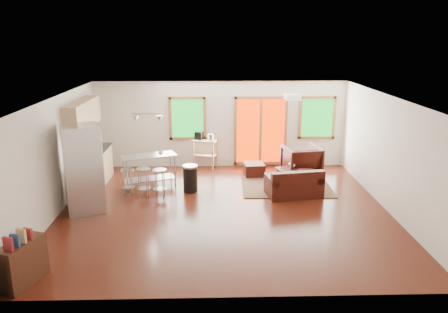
{
  "coord_description": "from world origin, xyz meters",
  "views": [
    {
      "loc": [
        -0.28,
        -9.41,
        3.93
      ],
      "look_at": [
        0.0,
        0.3,
        1.2
      ],
      "focal_mm": 35.0,
      "sensor_mm": 36.0,
      "label": 1
    }
  ],
  "objects_px": {
    "loveseat": "(294,185)",
    "rug": "(286,186)",
    "island": "(149,165)",
    "ottoman": "(254,170)",
    "refrigerator": "(84,169)",
    "kitchen_cart": "(204,144)",
    "coffee_table": "(294,170)",
    "armchair": "(301,160)"
  },
  "relations": [
    {
      "from": "rug",
      "to": "ottoman",
      "type": "xyz_separation_m",
      "value": [
        -0.77,
        0.95,
        0.17
      ]
    },
    {
      "from": "rug",
      "to": "ottoman",
      "type": "bearing_deg",
      "value": 129.03
    },
    {
      "from": "loveseat",
      "to": "refrigerator",
      "type": "distance_m",
      "value": 5.06
    },
    {
      "from": "rug",
      "to": "refrigerator",
      "type": "distance_m",
      "value": 5.18
    },
    {
      "from": "loveseat",
      "to": "refrigerator",
      "type": "xyz_separation_m",
      "value": [
        -4.94,
        -0.78,
        0.72
      ]
    },
    {
      "from": "island",
      "to": "rug",
      "type": "bearing_deg",
      "value": -1.11
    },
    {
      "from": "rug",
      "to": "loveseat",
      "type": "bearing_deg",
      "value": -83.77
    },
    {
      "from": "kitchen_cart",
      "to": "coffee_table",
      "type": "bearing_deg",
      "value": -28.94
    },
    {
      "from": "rug",
      "to": "coffee_table",
      "type": "distance_m",
      "value": 0.6
    },
    {
      "from": "coffee_table",
      "to": "loveseat",
      "type": "bearing_deg",
      "value": -100.74
    },
    {
      "from": "rug",
      "to": "loveseat",
      "type": "height_order",
      "value": "loveseat"
    },
    {
      "from": "loveseat",
      "to": "island",
      "type": "relative_size",
      "value": 0.96
    },
    {
      "from": "armchair",
      "to": "ottoman",
      "type": "height_order",
      "value": "armchair"
    },
    {
      "from": "coffee_table",
      "to": "ottoman",
      "type": "xyz_separation_m",
      "value": [
        -1.06,
        0.52,
        -0.14
      ]
    },
    {
      "from": "refrigerator",
      "to": "island",
      "type": "distance_m",
      "value": 2.03
    },
    {
      "from": "rug",
      "to": "armchair",
      "type": "bearing_deg",
      "value": 56.7
    },
    {
      "from": "loveseat",
      "to": "rug",
      "type": "bearing_deg",
      "value": 87.51
    },
    {
      "from": "coffee_table",
      "to": "rug",
      "type": "bearing_deg",
      "value": -124.32
    },
    {
      "from": "loveseat",
      "to": "island",
      "type": "bearing_deg",
      "value": 159.48
    },
    {
      "from": "ottoman",
      "to": "refrigerator",
      "type": "relative_size",
      "value": 0.27
    },
    {
      "from": "rug",
      "to": "armchair",
      "type": "distance_m",
      "value": 1.13
    },
    {
      "from": "refrigerator",
      "to": "coffee_table",
      "type": "bearing_deg",
      "value": -0.04
    },
    {
      "from": "ottoman",
      "to": "refrigerator",
      "type": "bearing_deg",
      "value": -149.26
    },
    {
      "from": "coffee_table",
      "to": "ottoman",
      "type": "bearing_deg",
      "value": 153.72
    },
    {
      "from": "loveseat",
      "to": "ottoman",
      "type": "distance_m",
      "value": 1.86
    },
    {
      "from": "coffee_table",
      "to": "refrigerator",
      "type": "bearing_deg",
      "value": -159.66
    },
    {
      "from": "kitchen_cart",
      "to": "island",
      "type": "bearing_deg",
      "value": -129.25
    },
    {
      "from": "loveseat",
      "to": "refrigerator",
      "type": "bearing_deg",
      "value": -179.71
    },
    {
      "from": "loveseat",
      "to": "refrigerator",
      "type": "relative_size",
      "value": 0.72
    },
    {
      "from": "island",
      "to": "kitchen_cart",
      "type": "relative_size",
      "value": 1.36
    },
    {
      "from": "loveseat",
      "to": "kitchen_cart",
      "type": "height_order",
      "value": "kitchen_cart"
    },
    {
      "from": "coffee_table",
      "to": "refrigerator",
      "type": "xyz_separation_m",
      "value": [
        -5.16,
        -1.91,
        0.68
      ]
    },
    {
      "from": "coffee_table",
      "to": "ottoman",
      "type": "relative_size",
      "value": 1.95
    },
    {
      "from": "rug",
      "to": "kitchen_cart",
      "type": "distance_m",
      "value": 2.94
    },
    {
      "from": "refrigerator",
      "to": "kitchen_cart",
      "type": "distance_m",
      "value": 4.24
    },
    {
      "from": "island",
      "to": "ottoman",
      "type": "bearing_deg",
      "value": 17.14
    },
    {
      "from": "ottoman",
      "to": "coffee_table",
      "type": "bearing_deg",
      "value": -26.28
    },
    {
      "from": "island",
      "to": "kitchen_cart",
      "type": "xyz_separation_m",
      "value": [
        1.42,
        1.74,
        0.15
      ]
    },
    {
      "from": "refrigerator",
      "to": "kitchen_cart",
      "type": "height_order",
      "value": "refrigerator"
    },
    {
      "from": "ottoman",
      "to": "armchair",
      "type": "bearing_deg",
      "value": -4.05
    },
    {
      "from": "rug",
      "to": "ottoman",
      "type": "relative_size",
      "value": 4.24
    },
    {
      "from": "rug",
      "to": "island",
      "type": "xyz_separation_m",
      "value": [
        -3.62,
        0.07,
        0.59
      ]
    }
  ]
}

